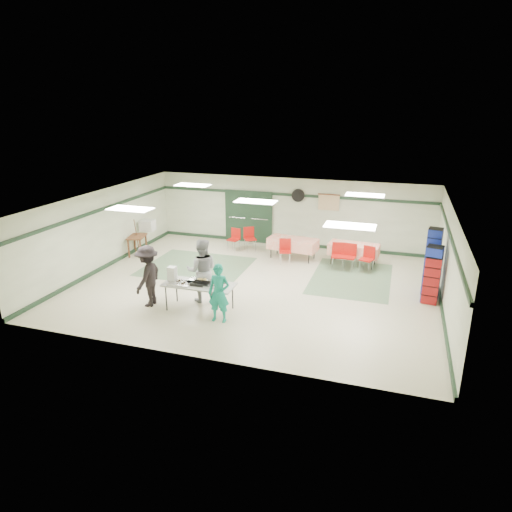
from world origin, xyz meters
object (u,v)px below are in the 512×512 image
(dining_table_b, at_px, (293,244))
(volunteer_dark, at_px, (148,276))
(printer_table, at_px, (137,239))
(chair_b, at_px, (338,253))
(broom, at_px, (137,236))
(chair_loose_b, at_px, (235,237))
(crate_stack_blue_a, at_px, (432,262))
(dining_table_a, at_px, (354,249))
(crate_stack_red, at_px, (432,280))
(chair_loose_a, at_px, (249,236))
(office_printer, at_px, (147,225))
(serving_table, at_px, (199,285))
(volunteer_teal, at_px, (219,293))
(crate_stack_blue_b, at_px, (432,274))
(chair_c, at_px, (368,256))
(chair_a, at_px, (350,254))
(volunteer_grey, at_px, (202,271))
(chair_d, at_px, (285,248))

(dining_table_b, bearing_deg, volunteer_dark, -111.44)
(printer_table, bearing_deg, chair_b, -7.46)
(dining_table_b, relative_size, broom, 1.38)
(chair_loose_b, xyz_separation_m, printer_table, (-3.27, -1.67, 0.11))
(dining_table_b, xyz_separation_m, crate_stack_blue_a, (4.66, -1.94, 0.45))
(dining_table_a, height_order, crate_stack_red, crate_stack_red)
(chair_loose_a, relative_size, office_printer, 1.74)
(crate_stack_red, bearing_deg, crate_stack_blue_a, 90.00)
(chair_loose_a, distance_m, printer_table, 4.24)
(serving_table, distance_m, volunteer_teal, 0.92)
(volunteer_teal, distance_m, dining_table_b, 5.59)
(broom, bearing_deg, serving_table, -28.69)
(crate_stack_red, relative_size, crate_stack_blue_b, 0.83)
(volunteer_teal, bearing_deg, chair_c, 52.54)
(chair_c, xyz_separation_m, printer_table, (-8.38, -0.82, 0.10))
(serving_table, xyz_separation_m, dining_table_b, (1.43, 5.06, -0.15))
(volunteer_teal, distance_m, broom, 6.64)
(dining_table_a, height_order, chair_a, chair_a)
(chair_loose_a, distance_m, broom, 4.27)
(volunteer_teal, xyz_separation_m, crate_stack_red, (5.30, 2.94, -0.09))
(chair_loose_b, bearing_deg, crate_stack_red, -10.46)
(volunteer_dark, distance_m, chair_a, 6.87)
(volunteer_grey, height_order, chair_a, volunteer_grey)
(volunteer_grey, relative_size, crate_stack_blue_a, 0.92)
(dining_table_b, relative_size, printer_table, 1.92)
(serving_table, relative_size, crate_stack_blue_b, 1.19)
(volunteer_teal, bearing_deg, chair_d, 80.97)
(dining_table_a, distance_m, crate_stack_red, 3.58)
(chair_b, relative_size, broom, 0.68)
(volunteer_dark, height_order, chair_b, volunteer_dark)
(volunteer_dark, xyz_separation_m, printer_table, (-2.73, 3.83, -0.24))
(chair_d, relative_size, printer_table, 0.91)
(serving_table, xyz_separation_m, office_printer, (-4.21, 4.48, 0.23))
(dining_table_a, relative_size, chair_a, 1.94)
(crate_stack_blue_a, height_order, printer_table, crate_stack_blue_a)
(chair_c, bearing_deg, broom, -155.72)
(volunteer_dark, relative_size, dining_table_a, 0.99)
(chair_b, height_order, printer_table, chair_b)
(chair_a, xyz_separation_m, crate_stack_blue_a, (2.53, -1.38, 0.46))
(volunteer_teal, relative_size, crate_stack_blue_a, 0.77)
(office_printer, bearing_deg, volunteer_dark, -66.27)
(volunteer_teal, distance_m, crate_stack_blue_b, 6.08)
(crate_stack_red, bearing_deg, chair_c, 133.34)
(volunteer_teal, xyz_separation_m, chair_c, (3.38, 4.98, -0.25))
(chair_a, bearing_deg, crate_stack_blue_a, -22.19)
(volunteer_dark, xyz_separation_m, dining_table_b, (2.91, 5.21, -0.31))
(chair_b, distance_m, chair_c, 1.01)
(printer_table, bearing_deg, office_printer, 76.13)
(dining_table_a, bearing_deg, crate_stack_red, -41.66)
(chair_loose_b, distance_m, printer_table, 3.67)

